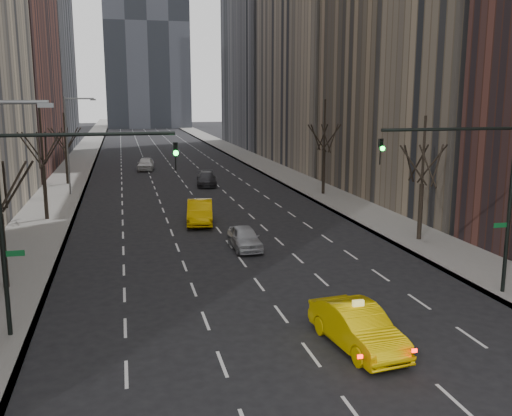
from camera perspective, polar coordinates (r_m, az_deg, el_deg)
sidewalk_left at (r=80.89m, az=-17.41°, el=4.15°), size 4.50×320.00×0.15m
sidewalk_right at (r=82.78m, az=-0.20°, el=4.81°), size 4.50×320.00×0.15m
tree_lw_b at (r=29.24m, az=-24.21°, el=-0.57°), size 3.36×3.50×7.82m
tree_lw_c at (r=44.82m, az=-20.49°, el=3.86°), size 3.36×3.50×8.74m
tree_lw_d at (r=62.67m, az=-18.48°, el=5.42°), size 3.36×3.50×7.36m
tree_rw_b at (r=37.40m, az=16.25°, el=2.32°), size 3.36×3.50×7.82m
tree_rw_c at (r=53.64m, az=6.81°, el=5.56°), size 3.36×3.50×8.74m
traffic_mast_left at (r=22.63m, az=-20.16°, el=1.14°), size 6.69×0.39×8.00m
traffic_mast_right at (r=27.24m, az=21.41°, el=2.63°), size 6.69×0.39×8.00m
streetlight_far at (r=55.46m, az=-18.03°, el=6.92°), size 2.83×0.22×9.00m
taxi_sedan at (r=21.74m, az=10.10°, el=-11.61°), size 2.32×5.07×1.61m
silver_sedan_ahead at (r=34.71m, az=-1.14°, el=-2.99°), size 1.68×4.07×1.38m
far_taxi at (r=41.77m, az=-5.63°, el=-0.40°), size 2.49×5.36×1.70m
far_suv_grey at (r=59.51m, az=-4.98°, el=2.92°), size 2.52×5.10×1.43m
far_car_white at (r=73.24m, az=-10.97°, el=4.36°), size 2.48×4.95×1.62m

